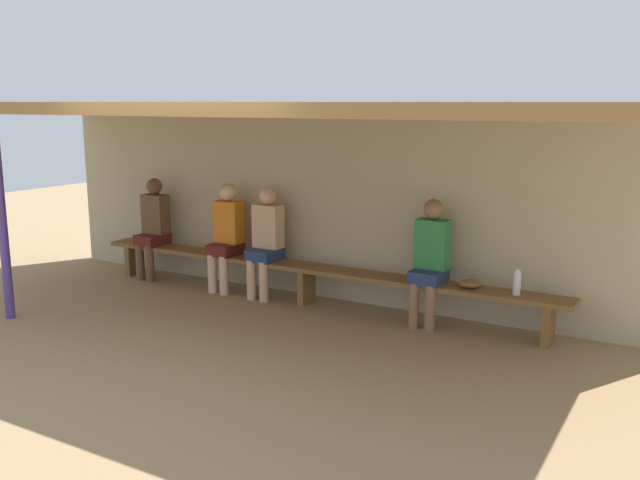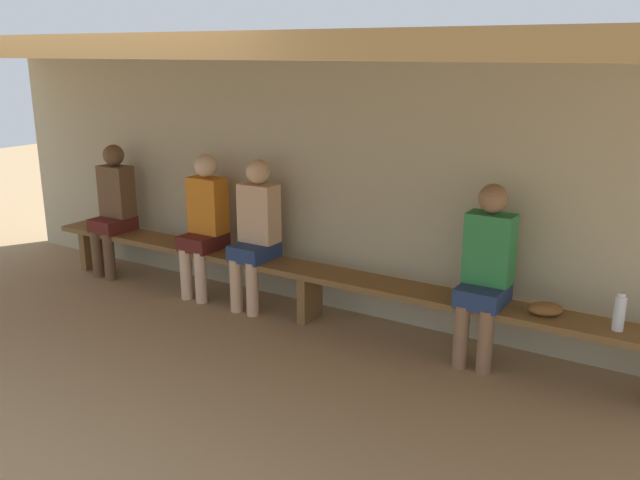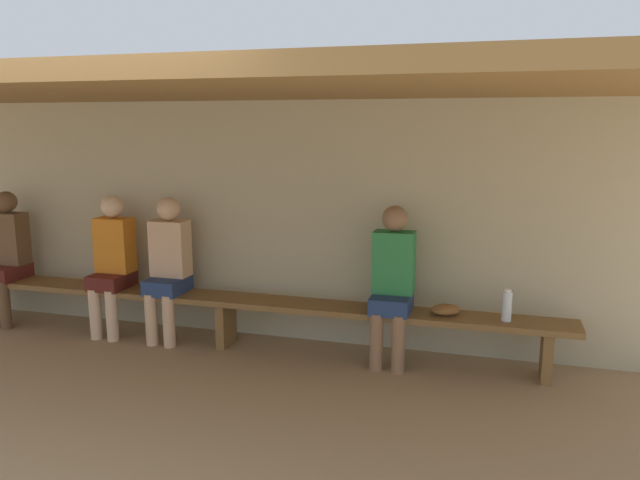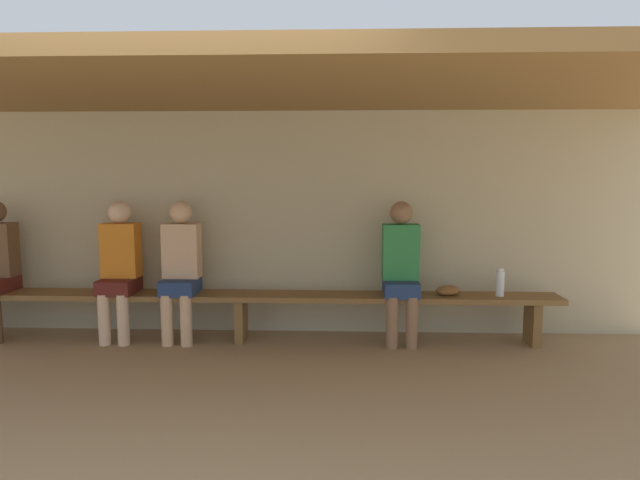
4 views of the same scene
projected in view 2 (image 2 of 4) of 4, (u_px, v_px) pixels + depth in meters
The scene contains 10 objects.
ground_plane at pixel (186, 394), 4.56m from camera, with size 24.00×24.00×0.00m, color #9E7F59.
back_wall at pixel (337, 186), 5.90m from camera, with size 8.00×0.20×2.20m, color #B7AD8C.
dugout_roof at pixel (240, 47), 4.52m from camera, with size 8.00×2.80×0.12m, color olive.
bench at pixel (310, 277), 5.72m from camera, with size 6.00×0.36×0.46m.
player_in_blue at pixel (204, 220), 6.23m from camera, with size 0.34×0.42×1.34m.
player_in_red at pixel (486, 268), 4.86m from camera, with size 0.34×0.42×1.34m.
player_with_sunglasses at pixel (113, 205), 6.85m from camera, with size 0.34×0.42×1.34m.
player_shirtless_tan at pixel (255, 229), 5.92m from camera, with size 0.34×0.42×1.34m.
water_bottle_clear at pixel (619, 313), 4.42m from camera, with size 0.08×0.08×0.26m.
baseball_glove_tan at pixel (545, 309), 4.69m from camera, with size 0.24×0.17×0.09m, color brown.
Camera 2 is at (2.95, -3.00, 2.24)m, focal length 37.85 mm.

